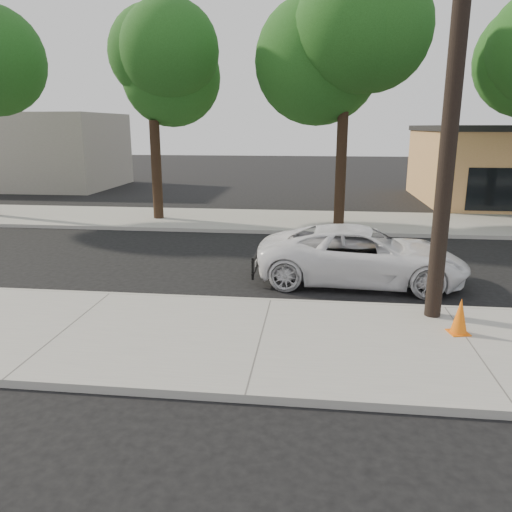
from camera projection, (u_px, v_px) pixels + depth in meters
The scene contains 10 objects.
ground at pixel (277, 279), 13.95m from camera, with size 120.00×120.00×0.00m, color black.
near_sidewalk at pixel (261, 340), 9.80m from camera, with size 90.00×4.40×0.15m, color gray.
far_sidewalk at pixel (292, 221), 22.10m from camera, with size 90.00×5.00×0.15m, color gray.
curb_near at pixel (271, 302), 11.91m from camera, with size 90.00×0.12×0.16m, color #9E9B93.
building_far at pixel (15, 151), 34.82m from camera, with size 14.00×8.00×5.00m, color gray.
utility_pole at pixel (453, 97), 9.76m from camera, with size 1.40×0.34×9.00m.
tree_b at pixel (155, 77), 20.80m from camera, with size 4.34×4.20×8.45m.
tree_c at pixel (352, 53), 19.29m from camera, with size 4.96×4.80×9.55m.
police_cruiser at pixel (361, 255), 13.51m from camera, with size 2.56×5.54×1.54m, color white.
traffic_cone at pixel (460, 316), 9.87m from camera, with size 0.44×0.44×0.73m.
Camera 1 is at (0.98, -13.31, 4.15)m, focal length 35.00 mm.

